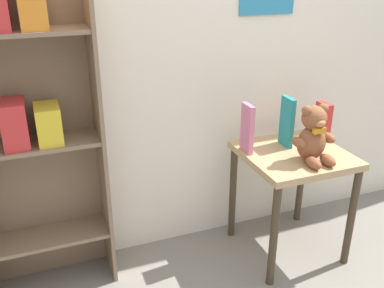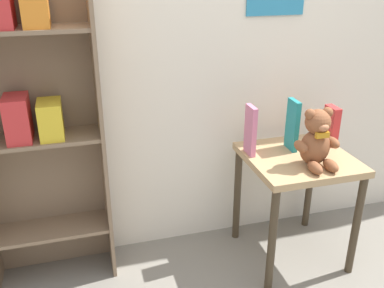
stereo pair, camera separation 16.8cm
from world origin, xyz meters
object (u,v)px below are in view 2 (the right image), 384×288
Objects in this scene: book_standing_teal at (292,125)px; book_standing_red at (331,126)px; bookshelf_side at (35,116)px; display_table at (297,173)px; teddy_bear at (317,140)px; book_standing_pink at (251,130)px.

book_standing_teal is 1.27× the size of book_standing_red.
book_standing_red is at bearing -4.61° from bookshelf_side.
bookshelf_side is 5.74× the size of book_standing_teal.
book_standing_red is at bearing 22.65° from display_table.
teddy_bear reaches higher than book_standing_pink.
book_standing_red is at bearing 3.06° from book_standing_teal.
teddy_bear reaches higher than display_table.
bookshelf_side is at bearing 173.93° from book_standing_pink.
book_standing_red is (0.47, 0.00, -0.02)m from book_standing_pink.
book_standing_red is (0.23, 0.00, -0.03)m from book_standing_teal.
display_table is 0.33m from book_standing_red.
teddy_bear is 0.21m from book_standing_teal.
bookshelf_side is at bearing 176.73° from book_standing_teal.
book_standing_pink is (-0.23, 0.10, 0.23)m from display_table.
book_standing_pink is 1.22× the size of book_standing_red.
bookshelf_side is at bearing 170.17° from display_table.
teddy_bear is at bearing -80.67° from display_table.
book_standing_pink is at bearing -178.90° from book_standing_red.
teddy_bear reaches higher than book_standing_teal.
display_table is at bearing -21.86° from book_standing_pink.
teddy_bear is 1.13× the size of book_standing_pink.
book_standing_red is at bearing 0.74° from book_standing_pink.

